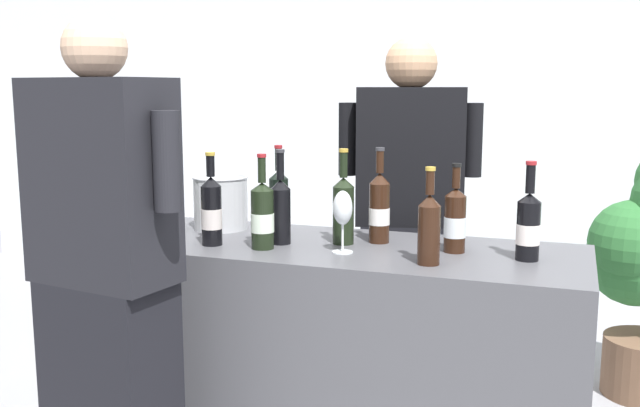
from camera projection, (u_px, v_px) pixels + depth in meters
wall_back at (452, 99)px, 4.93m from camera, size 8.00×0.10×2.80m
counter at (329, 364)px, 2.66m from camera, size 1.81×0.64×0.91m
wine_bottle_0 at (281, 209)px, 2.59m from camera, size 0.07×0.07×0.35m
wine_bottle_1 at (154, 207)px, 2.70m from camera, size 0.08×0.08×0.32m
wine_bottle_2 at (262, 215)px, 2.51m from camera, size 0.08×0.08×0.34m
wine_bottle_3 at (164, 200)px, 2.84m from camera, size 0.07×0.07×0.33m
wine_bottle_4 at (429, 227)px, 2.28m from camera, size 0.07×0.07×0.32m
wine_bottle_5 at (455, 220)px, 2.46m from camera, size 0.08×0.08×0.31m
wine_bottle_6 at (528, 226)px, 2.34m from camera, size 0.08×0.08×0.33m
wine_bottle_7 at (379, 208)px, 2.61m from camera, size 0.08×0.08×0.35m
wine_bottle_8 at (343, 208)px, 2.59m from camera, size 0.08×0.08×0.35m
wine_bottle_9 at (212, 211)px, 2.57m from camera, size 0.08×0.08×0.34m
wine_bottle_10 at (279, 203)px, 2.74m from camera, size 0.08×0.08×0.35m
wine_glass at (343, 211)px, 2.44m from camera, size 0.07×0.07×0.22m
ice_bucket at (221, 202)px, 2.87m from camera, size 0.22×0.22×0.22m
person_server at (408, 240)px, 3.09m from camera, size 0.59×0.34×1.68m
person_guest at (107, 301)px, 2.21m from camera, size 0.59×0.30×1.69m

